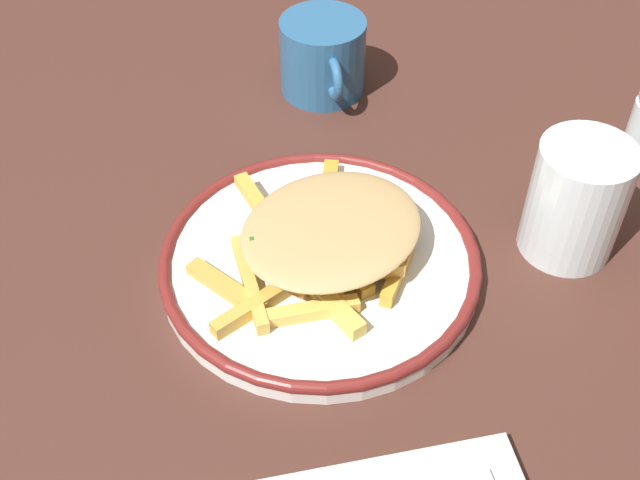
% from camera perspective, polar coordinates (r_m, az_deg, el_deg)
% --- Properties ---
extents(ground_plane, '(2.60, 2.60, 0.00)m').
position_cam_1_polar(ground_plane, '(0.64, -0.00, -2.16)').
color(ground_plane, '#472720').
extents(plate, '(0.25, 0.25, 0.02)m').
position_cam_1_polar(plate, '(0.63, -0.00, -1.54)').
color(plate, white).
rests_on(plate, ground_plane).
extents(fries_heap, '(0.19, 0.20, 0.04)m').
position_cam_1_polar(fries_heap, '(0.61, -0.06, 0.00)').
color(fries_heap, gold).
rests_on(fries_heap, plate).
extents(water_glass, '(0.07, 0.07, 0.10)m').
position_cam_1_polar(water_glass, '(0.65, 17.61, 2.69)').
color(water_glass, silver).
rests_on(water_glass, ground_plane).
extents(coffee_mug, '(0.11, 0.08, 0.07)m').
position_cam_1_polar(coffee_mug, '(0.80, 0.22, 12.80)').
color(coffee_mug, '#2C5F8D').
rests_on(coffee_mug, ground_plane).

